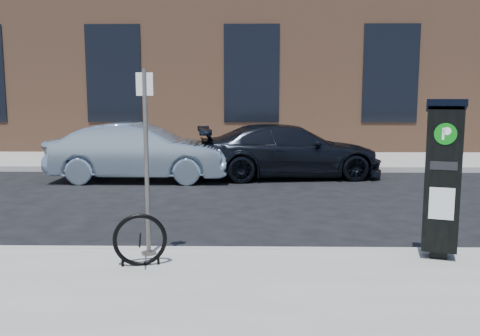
{
  "coord_description": "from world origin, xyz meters",
  "views": [
    {
      "loc": [
        -0.12,
        -6.62,
        2.16
      ],
      "look_at": [
        -0.23,
        0.5,
        1.16
      ],
      "focal_mm": 38.0,
      "sensor_mm": 36.0,
      "label": 1
    }
  ],
  "objects_px": {
    "sign_pole": "(147,164)",
    "bike_rack": "(140,240)",
    "parking_kiosk": "(442,178)",
    "car_dark": "(289,151)",
    "car_silver": "(140,152)"
  },
  "relations": [
    {
      "from": "sign_pole",
      "to": "car_dark",
      "type": "xyz_separation_m",
      "value": [
        2.4,
        7.34,
        -0.6
      ]
    },
    {
      "from": "parking_kiosk",
      "to": "bike_rack",
      "type": "xyz_separation_m",
      "value": [
        -3.71,
        -0.4,
        -0.71
      ]
    },
    {
      "from": "parking_kiosk",
      "to": "car_dark",
      "type": "height_order",
      "value": "parking_kiosk"
    },
    {
      "from": "parking_kiosk",
      "to": "car_dark",
      "type": "xyz_separation_m",
      "value": [
        -1.3,
        7.39,
        -0.45
      ]
    },
    {
      "from": "car_silver",
      "to": "bike_rack",
      "type": "bearing_deg",
      "value": -167.78
    },
    {
      "from": "parking_kiosk",
      "to": "car_silver",
      "type": "relative_size",
      "value": 0.44
    },
    {
      "from": "sign_pole",
      "to": "car_dark",
      "type": "relative_size",
      "value": 0.48
    },
    {
      "from": "sign_pole",
      "to": "bike_rack",
      "type": "relative_size",
      "value": 3.66
    },
    {
      "from": "parking_kiosk",
      "to": "sign_pole",
      "type": "bearing_deg",
      "value": -162.28
    },
    {
      "from": "bike_rack",
      "to": "car_dark",
      "type": "distance_m",
      "value": 8.16
    },
    {
      "from": "parking_kiosk",
      "to": "car_dark",
      "type": "relative_size",
      "value": 0.4
    },
    {
      "from": "sign_pole",
      "to": "bike_rack",
      "type": "bearing_deg",
      "value": -95.68
    },
    {
      "from": "car_silver",
      "to": "car_dark",
      "type": "distance_m",
      "value": 3.97
    },
    {
      "from": "sign_pole",
      "to": "bike_rack",
      "type": "height_order",
      "value": "sign_pole"
    },
    {
      "from": "car_dark",
      "to": "sign_pole",
      "type": "bearing_deg",
      "value": 154.9
    }
  ]
}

